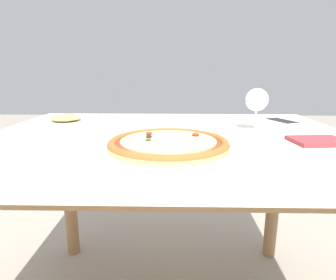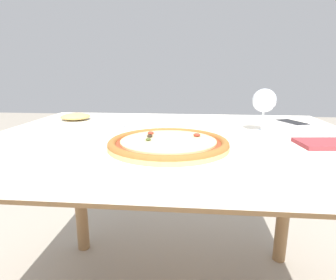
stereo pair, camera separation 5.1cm
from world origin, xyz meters
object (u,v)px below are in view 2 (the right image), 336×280
(wine_glass_far_left, at_px, (264,102))
(side_plate, at_px, (76,119))
(pizza_plate, at_px, (168,145))
(cell_phone, at_px, (292,123))
(dining_table, at_px, (173,161))
(fork, at_px, (117,130))

(wine_glass_far_left, xyz_separation_m, side_plate, (-0.72, 0.12, -0.09))
(pizza_plate, relative_size, wine_glass_far_left, 2.29)
(cell_phone, bearing_deg, dining_table, -151.58)
(fork, distance_m, wine_glass_far_left, 0.52)
(dining_table, height_order, wine_glass_far_left, wine_glass_far_left)
(dining_table, bearing_deg, pizza_plate, -90.32)
(wine_glass_far_left, bearing_deg, cell_phone, 45.49)
(cell_phone, relative_size, side_plate, 0.79)
(wine_glass_far_left, height_order, cell_phone, wine_glass_far_left)
(fork, bearing_deg, side_plate, 145.76)
(wine_glass_far_left, relative_size, cell_phone, 0.93)
(pizza_plate, bearing_deg, wine_glass_far_left, 41.89)
(dining_table, bearing_deg, fork, 161.16)
(dining_table, height_order, cell_phone, cell_phone)
(side_plate, bearing_deg, cell_phone, 1.82)
(pizza_plate, height_order, cell_phone, pizza_plate)
(cell_phone, bearing_deg, pizza_plate, -136.87)
(fork, xyz_separation_m, side_plate, (-0.21, 0.15, 0.01))
(dining_table, distance_m, cell_phone, 0.52)
(wine_glass_far_left, bearing_deg, dining_table, -163.12)
(pizza_plate, bearing_deg, cell_phone, 43.13)
(fork, height_order, cell_phone, cell_phone)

